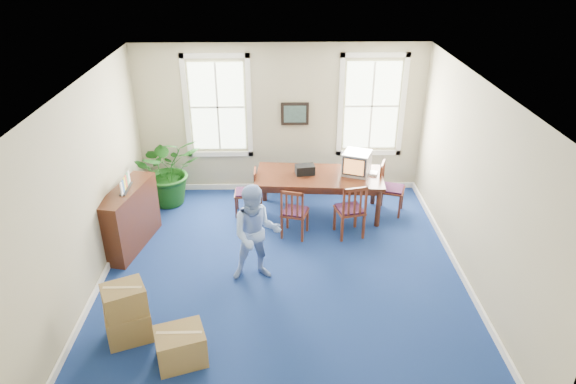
{
  "coord_description": "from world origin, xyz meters",
  "views": [
    {
      "loc": [
        -0.07,
        -7.04,
        5.16
      ],
      "look_at": [
        0.1,
        0.6,
        1.25
      ],
      "focal_mm": 32.0,
      "sensor_mm": 36.0,
      "label": 1
    }
  ],
  "objects_px": {
    "crt_tv": "(357,163)",
    "potted_plant": "(168,170)",
    "chair_near_left": "(295,211)",
    "conference_table": "(319,194)",
    "credenza": "(129,217)",
    "man": "(256,234)",
    "cardboard_boxes": "(145,306)"
  },
  "relations": [
    {
      "from": "man",
      "to": "credenza",
      "type": "relative_size",
      "value": 1.1
    },
    {
      "from": "cardboard_boxes",
      "to": "potted_plant",
      "type": "bearing_deg",
      "value": 95.47
    },
    {
      "from": "man",
      "to": "cardboard_boxes",
      "type": "bearing_deg",
      "value": -145.74
    },
    {
      "from": "credenza",
      "to": "conference_table",
      "type": "bearing_deg",
      "value": 30.64
    },
    {
      "from": "man",
      "to": "cardboard_boxes",
      "type": "xyz_separation_m",
      "value": [
        -1.53,
        -1.28,
        -0.38
      ]
    },
    {
      "from": "crt_tv",
      "to": "credenza",
      "type": "xyz_separation_m",
      "value": [
        -4.21,
        -1.2,
        -0.48
      ]
    },
    {
      "from": "conference_table",
      "to": "potted_plant",
      "type": "bearing_deg",
      "value": 174.7
    },
    {
      "from": "man",
      "to": "cardboard_boxes",
      "type": "height_order",
      "value": "man"
    },
    {
      "from": "cardboard_boxes",
      "to": "crt_tv",
      "type": "bearing_deg",
      "value": 45.44
    },
    {
      "from": "man",
      "to": "cardboard_boxes",
      "type": "distance_m",
      "value": 2.03
    },
    {
      "from": "chair_near_left",
      "to": "potted_plant",
      "type": "bearing_deg",
      "value": -11.39
    },
    {
      "from": "conference_table",
      "to": "chair_near_left",
      "type": "relative_size",
      "value": 2.46
    },
    {
      "from": "conference_table",
      "to": "cardboard_boxes",
      "type": "relative_size",
      "value": 1.55
    },
    {
      "from": "conference_table",
      "to": "chair_near_left",
      "type": "height_order",
      "value": "chair_near_left"
    },
    {
      "from": "conference_table",
      "to": "potted_plant",
      "type": "height_order",
      "value": "potted_plant"
    },
    {
      "from": "chair_near_left",
      "to": "man",
      "type": "height_order",
      "value": "man"
    },
    {
      "from": "credenza",
      "to": "cardboard_boxes",
      "type": "bearing_deg",
      "value": -58.84
    },
    {
      "from": "crt_tv",
      "to": "potted_plant",
      "type": "height_order",
      "value": "potted_plant"
    },
    {
      "from": "crt_tv",
      "to": "cardboard_boxes",
      "type": "bearing_deg",
      "value": -113.29
    },
    {
      "from": "chair_near_left",
      "to": "conference_table",
      "type": "bearing_deg",
      "value": -104.17
    },
    {
      "from": "chair_near_left",
      "to": "cardboard_boxes",
      "type": "relative_size",
      "value": 0.63
    },
    {
      "from": "crt_tv",
      "to": "credenza",
      "type": "height_order",
      "value": "crt_tv"
    },
    {
      "from": "conference_table",
      "to": "crt_tv",
      "type": "xyz_separation_m",
      "value": [
        0.74,
        0.06,
        0.65
      ]
    },
    {
      "from": "conference_table",
      "to": "chair_near_left",
      "type": "xyz_separation_m",
      "value": [
        -0.51,
        -0.85,
        0.08
      ]
    },
    {
      "from": "chair_near_left",
      "to": "credenza",
      "type": "xyz_separation_m",
      "value": [
        -2.97,
        -0.3,
        0.09
      ]
    },
    {
      "from": "crt_tv",
      "to": "man",
      "type": "distance_m",
      "value": 2.94
    },
    {
      "from": "crt_tv",
      "to": "credenza",
      "type": "distance_m",
      "value": 4.41
    },
    {
      "from": "crt_tv",
      "to": "credenza",
      "type": "bearing_deg",
      "value": -142.82
    },
    {
      "from": "conference_table",
      "to": "man",
      "type": "relative_size",
      "value": 1.49
    },
    {
      "from": "conference_table",
      "to": "cardboard_boxes",
      "type": "xyz_separation_m",
      "value": [
        -2.7,
        -3.43,
        0.03
      ]
    },
    {
      "from": "credenza",
      "to": "cardboard_boxes",
      "type": "relative_size",
      "value": 0.95
    },
    {
      "from": "potted_plant",
      "to": "chair_near_left",
      "type": "bearing_deg",
      "value": -28.19
    }
  ]
}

